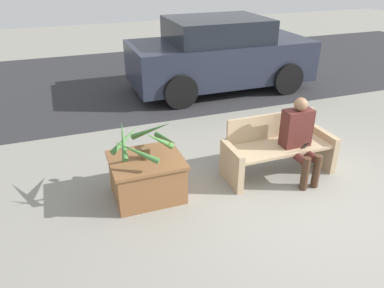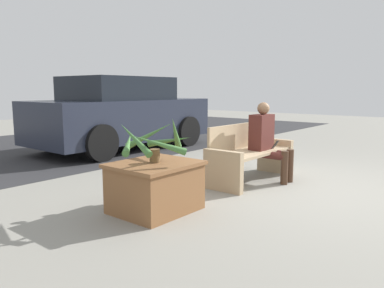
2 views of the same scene
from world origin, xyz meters
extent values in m
plane|color=gray|center=(0.00, 0.00, 0.00)|extent=(30.00, 30.00, 0.00)
cube|color=#2D2D30|center=(0.00, 6.15, 0.00)|extent=(20.00, 6.00, 0.01)
cube|color=tan|center=(-0.85, 0.76, 0.28)|extent=(0.09, 0.60, 0.55)
cube|color=tan|center=(0.65, 0.76, 0.28)|extent=(0.09, 0.60, 0.55)
cube|color=tan|center=(-0.10, 0.76, 0.43)|extent=(1.41, 0.55, 0.04)
cube|color=tan|center=(-0.10, 1.04, 0.64)|extent=(1.41, 0.04, 0.38)
cube|color=#51231E|center=(0.10, 0.72, 0.72)|extent=(0.40, 0.22, 0.53)
sphere|color=#8C6647|center=(0.10, 0.70, 1.07)|extent=(0.18, 0.18, 0.18)
cylinder|color=#51231E|center=(0.01, 0.50, 0.40)|extent=(0.11, 0.43, 0.11)
cylinder|color=#51231E|center=(0.19, 0.50, 0.40)|extent=(0.11, 0.43, 0.11)
cylinder|color=#472D1E|center=(0.01, 0.28, 0.24)|extent=(0.10, 0.10, 0.48)
cylinder|color=#472D1E|center=(0.19, 0.28, 0.24)|extent=(0.10, 0.10, 0.48)
cube|color=black|center=(0.10, 0.49, 0.55)|extent=(0.07, 0.09, 0.12)
cube|color=brown|center=(-2.00, 0.88, 0.28)|extent=(0.87, 0.74, 0.55)
cube|color=brown|center=(-2.00, 0.88, 0.53)|extent=(0.92, 0.79, 0.04)
cylinder|color=brown|center=(-2.00, 0.88, 0.63)|extent=(0.11, 0.11, 0.15)
cone|color=#427538|center=(-1.72, 0.92, 0.76)|extent=(0.17, 0.60, 0.19)
cone|color=#427538|center=(-1.86, 1.10, 0.83)|extent=(0.52, 0.37, 0.32)
cone|color=#427538|center=(-2.20, 1.09, 0.77)|extent=(0.49, 0.46, 0.21)
cone|color=#427538|center=(-2.26, 0.91, 0.84)|extent=(0.15, 0.56, 0.34)
cone|color=#427538|center=(-2.17, 0.65, 0.80)|extent=(0.52, 0.40, 0.26)
cone|color=#427538|center=(-1.87, 0.68, 0.88)|extent=(0.47, 0.35, 0.42)
cube|color=#232838|center=(0.69, 4.61, 0.68)|extent=(4.11, 1.80, 0.89)
cube|color=black|center=(0.58, 4.61, 1.37)|extent=(2.14, 1.66, 0.50)
cylinder|color=black|center=(1.96, 3.71, 0.36)|extent=(0.71, 0.18, 0.71)
cylinder|color=black|center=(1.96, 5.51, 0.36)|extent=(0.71, 0.18, 0.71)
cylinder|color=black|center=(-0.59, 3.71, 0.36)|extent=(0.71, 0.18, 0.71)
cylinder|color=black|center=(-0.59, 5.51, 0.36)|extent=(0.71, 0.18, 0.71)
camera|label=1|loc=(-2.89, -3.20, 2.87)|focal=35.00mm
camera|label=2|loc=(-4.89, -2.01, 1.36)|focal=35.00mm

